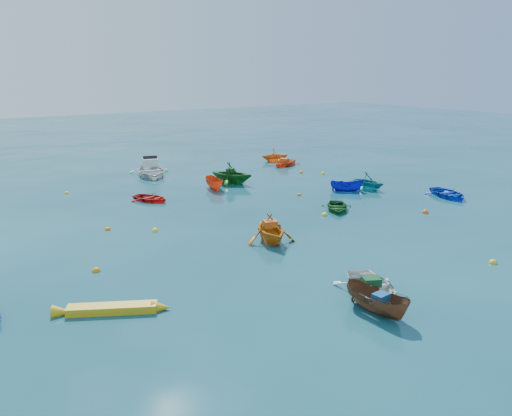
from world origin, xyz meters
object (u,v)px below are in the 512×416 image
dinghy_white_near (371,295)px  kayak_yellow (112,312)px  dinghy_blue_se (448,197)px  motorboat_white (151,175)px

dinghy_white_near → kayak_yellow: bearing=-179.9°
dinghy_blue_se → kayak_yellow: size_ratio=0.83×
dinghy_white_near → motorboat_white: (1.35, 26.13, 0.00)m
dinghy_white_near → motorboat_white: bearing=112.0°
dinghy_blue_se → motorboat_white: motorboat_white is taller
dinghy_blue_se → dinghy_white_near: bearing=-136.3°
motorboat_white → dinghy_white_near: bearing=-77.8°
dinghy_blue_se → kayak_yellow: (-24.70, -4.03, 0.00)m
dinghy_blue_se → motorboat_white: size_ratio=0.70×
kayak_yellow → motorboat_white: bearing=2.3°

